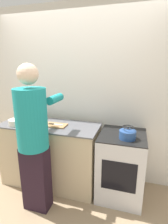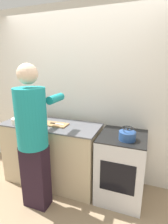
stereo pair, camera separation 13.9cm
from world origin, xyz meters
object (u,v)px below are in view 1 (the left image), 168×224
(kettle, at_px, (128,134))
(bowl_prep, at_px, (16,122))
(canister_jar, at_px, (23,114))
(person, at_px, (34,136))
(cutting_board, at_px, (53,125))
(oven, at_px, (121,165))
(knife, at_px, (55,124))

(kettle, bearing_deg, bowl_prep, -177.35)
(kettle, distance_m, canister_jar, 1.65)
(person, relative_size, cutting_board, 4.56)
(cutting_board, bearing_deg, kettle, -3.50)
(kettle, xyz_separation_m, canister_jar, (-1.63, 0.25, 0.05))
(kettle, height_order, bowl_prep, kettle)
(oven, distance_m, bowl_prep, 1.57)
(kettle, bearing_deg, oven, 117.69)
(cutting_board, height_order, bowl_prep, bowl_prep)
(person, relative_size, canister_jar, 12.48)
(kettle, bearing_deg, knife, 176.21)
(person, xyz_separation_m, bowl_prep, (-0.49, 0.33, 0.01))
(oven, relative_size, person, 0.50)
(knife, bearing_deg, bowl_prep, -165.69)
(bowl_prep, distance_m, canister_jar, 0.34)
(oven, bearing_deg, knife, -176.69)
(bowl_prep, xyz_separation_m, canister_jar, (-0.11, 0.32, 0.03))
(oven, xyz_separation_m, knife, (-0.92, -0.05, 0.51))
(kettle, relative_size, canister_jar, 1.40)
(oven, bearing_deg, person, -151.69)
(cutting_board, relative_size, kettle, 1.96)
(knife, relative_size, kettle, 1.04)
(oven, relative_size, canister_jar, 6.28)
(person, relative_size, kettle, 8.92)
(canister_jar, bearing_deg, cutting_board, -16.71)
(canister_jar, bearing_deg, kettle, -8.57)
(person, distance_m, canister_jar, 0.89)
(person, height_order, bowl_prep, person)
(person, bearing_deg, cutting_board, 88.80)
(knife, relative_size, canister_jar, 1.46)
(knife, bearing_deg, oven, 3.56)
(person, distance_m, bowl_prep, 0.60)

